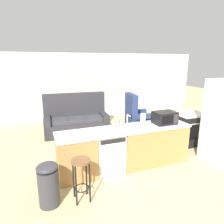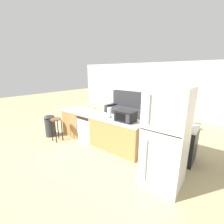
% 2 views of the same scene
% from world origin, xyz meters
% --- Properties ---
extents(ground_plane, '(24.00, 24.00, 0.00)m').
position_xyz_m(ground_plane, '(0.00, 0.00, 0.00)').
color(ground_plane, tan).
extents(wall_back, '(10.00, 0.06, 2.60)m').
position_xyz_m(wall_back, '(0.30, 4.20, 1.30)').
color(wall_back, beige).
rests_on(wall_back, ground_plane).
extents(kitchen_counter, '(2.94, 0.66, 0.90)m').
position_xyz_m(kitchen_counter, '(0.24, 0.00, 0.42)').
color(kitchen_counter, '#B77F47').
rests_on(kitchen_counter, ground_plane).
extents(dishwasher, '(0.58, 0.61, 0.84)m').
position_xyz_m(dishwasher, '(-0.25, -0.00, 0.42)').
color(dishwasher, white).
rests_on(dishwasher, ground_plane).
extents(stove_range, '(0.76, 0.68, 0.90)m').
position_xyz_m(stove_range, '(2.35, 0.55, 0.45)').
color(stove_range, black).
rests_on(stove_range, ground_plane).
extents(microwave, '(0.50, 0.37, 0.28)m').
position_xyz_m(microwave, '(1.12, -0.00, 1.04)').
color(microwave, black).
rests_on(microwave, kitchen_counter).
extents(sink_faucet, '(0.07, 0.18, 0.30)m').
position_xyz_m(sink_faucet, '(0.19, 0.01, 1.03)').
color(sink_faucet, silver).
rests_on(sink_faucet, kitchen_counter).
extents(paper_towel_roll, '(0.14, 0.14, 0.28)m').
position_xyz_m(paper_towel_roll, '(0.56, 0.01, 1.04)').
color(paper_towel_roll, '#4C4C51').
rests_on(paper_towel_roll, kitchen_counter).
extents(soap_bottle, '(0.06, 0.06, 0.18)m').
position_xyz_m(soap_bottle, '(0.01, 0.02, 0.97)').
color(soap_bottle, silver).
rests_on(soap_bottle, kitchen_counter).
extents(kettle, '(0.21, 0.17, 0.19)m').
position_xyz_m(kettle, '(2.18, 0.42, 0.99)').
color(kettle, silver).
rests_on(kettle, stove_range).
extents(bar_stool, '(0.32, 0.32, 0.74)m').
position_xyz_m(bar_stool, '(-0.99, -0.74, 0.54)').
color(bar_stool, brown).
rests_on(bar_stool, ground_plane).
extents(trash_bin, '(0.35, 0.35, 0.74)m').
position_xyz_m(trash_bin, '(-1.51, -0.66, 0.38)').
color(trash_bin, '#333338').
rests_on(trash_bin, ground_plane).
extents(couch, '(2.05, 1.02, 1.27)m').
position_xyz_m(couch, '(-0.43, 2.62, 0.39)').
color(couch, '#2D2D33').
rests_on(couch, ground_plane).
extents(armchair, '(0.91, 0.95, 1.20)m').
position_xyz_m(armchair, '(1.68, 2.41, 0.35)').
color(armchair, navy).
rests_on(armchair, ground_plane).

